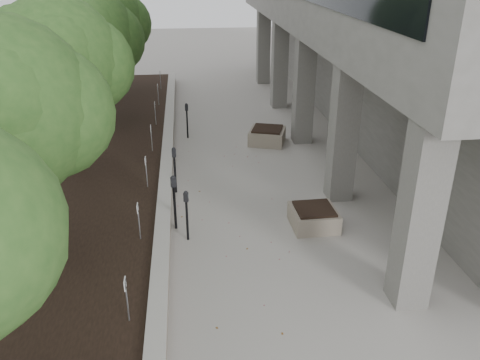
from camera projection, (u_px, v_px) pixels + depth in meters
ground at (255, 345)px, 9.35m from camera, size 90.00×90.00×0.00m
retaining_wall at (167, 159)px, 17.20m from camera, size 0.39×26.00×0.50m
planting_bed at (59, 165)px, 16.84m from camera, size 7.00×26.00×0.40m
crabapple_tree_2 at (9, 146)px, 10.28m from camera, size 4.60×4.00×5.44m
crabapple_tree_3 at (61, 88)px, 14.80m from camera, size 4.60×4.00×5.44m
crabapple_tree_4 at (89, 57)px, 19.32m from camera, size 4.60×4.00×5.44m
crabapple_tree_5 at (106, 37)px, 23.84m from camera, size 4.60×4.00×5.44m
parking_sign_2 at (127, 300)px, 9.20m from camera, size 0.04×0.22×0.96m
parking_sign_3 at (139, 222)px, 11.91m from camera, size 0.04×0.22×0.96m
parking_sign_4 at (146, 172)px, 14.62m from camera, size 0.04×0.22×0.96m
parking_sign_5 at (152, 138)px, 17.33m from camera, size 0.04×0.22×0.96m
parking_sign_6 at (155, 113)px, 20.05m from camera, size 0.04×0.22×0.96m
parking_sign_7 at (158, 95)px, 22.76m from camera, size 0.04×0.22×0.96m
parking_sign_8 at (160, 80)px, 25.47m from camera, size 0.04×0.22×0.96m
parking_meter_2 at (175, 202)px, 13.04m from camera, size 0.18×0.15×1.57m
parking_meter_3 at (187, 216)px, 12.54m from camera, size 0.16×0.13×1.41m
parking_meter_4 at (175, 170)px, 15.08m from camera, size 0.15×0.11×1.50m
parking_meter_5 at (187, 121)px, 19.67m from camera, size 0.15×0.11×1.44m
planter_front at (314, 217)px, 13.36m from camera, size 1.23×1.23×0.56m
planter_back at (267, 135)px, 19.32m from camera, size 1.66×1.66×0.61m
berry_scatter at (227, 218)px, 13.85m from camera, size 3.30×14.10×0.02m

